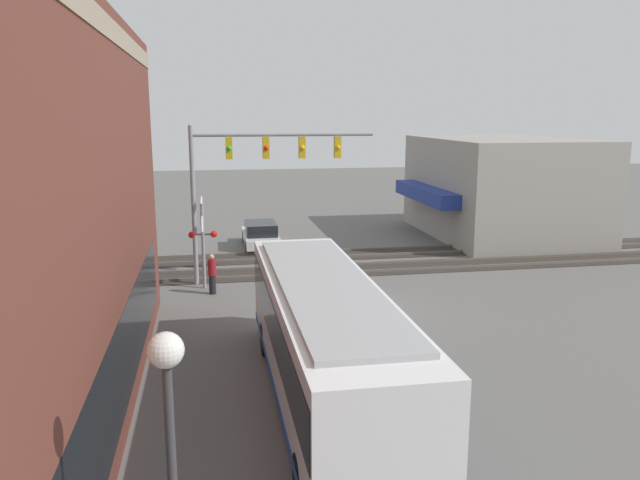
% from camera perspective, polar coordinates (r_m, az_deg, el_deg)
% --- Properties ---
extents(ground_plane, '(120.00, 120.00, 0.00)m').
position_cam_1_polar(ground_plane, '(23.41, 3.92, -6.41)').
color(ground_plane, '#605E5B').
extents(shop_building, '(11.47, 9.43, 5.77)m').
position_cam_1_polar(shop_building, '(38.67, 16.15, 4.66)').
color(shop_building, gray).
rests_on(shop_building, ground).
extents(city_bus, '(11.50, 2.59, 3.21)m').
position_cam_1_polar(city_bus, '(15.54, 0.44, -8.91)').
color(city_bus, white).
rests_on(city_bus, ground).
extents(traffic_signal_gantry, '(0.42, 7.78, 6.72)m').
position_cam_1_polar(traffic_signal_gantry, '(26.52, -6.12, 6.89)').
color(traffic_signal_gantry, gray).
rests_on(traffic_signal_gantry, ground).
extents(crossing_signal, '(1.41, 1.18, 3.81)m').
position_cam_1_polar(crossing_signal, '(26.12, -10.67, 0.50)').
color(crossing_signal, gray).
rests_on(crossing_signal, ground).
extents(streetlamp, '(0.44, 0.44, 4.69)m').
position_cam_1_polar(streetlamp, '(8.38, -13.34, -20.43)').
color(streetlamp, '#38383A').
rests_on(streetlamp, ground).
extents(rail_track_near, '(2.60, 60.00, 0.15)m').
position_cam_1_polar(rail_track_near, '(29.03, 1.05, -2.78)').
color(rail_track_near, '#332D28').
rests_on(rail_track_near, ground).
extents(rail_track_far, '(2.60, 60.00, 0.15)m').
position_cam_1_polar(rail_track_far, '(32.09, -0.05, -1.39)').
color(rail_track_far, '#332D28').
rests_on(rail_track_far, ground).
extents(parked_car_white, '(4.53, 1.82, 1.40)m').
position_cam_1_polar(parked_car_white, '(34.14, -5.46, 0.42)').
color(parked_car_white, silver).
rests_on(parked_car_white, ground).
extents(pedestrian_at_crossing, '(0.34, 0.34, 1.64)m').
position_cam_1_polar(pedestrian_at_crossing, '(25.56, -9.83, -3.07)').
color(pedestrian_at_crossing, black).
rests_on(pedestrian_at_crossing, ground).
extents(pedestrian_near_bus, '(0.34, 0.34, 1.67)m').
position_cam_1_polar(pedestrian_near_bus, '(14.73, 9.27, -14.18)').
color(pedestrian_near_bus, '#2D3351').
rests_on(pedestrian_near_bus, ground).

